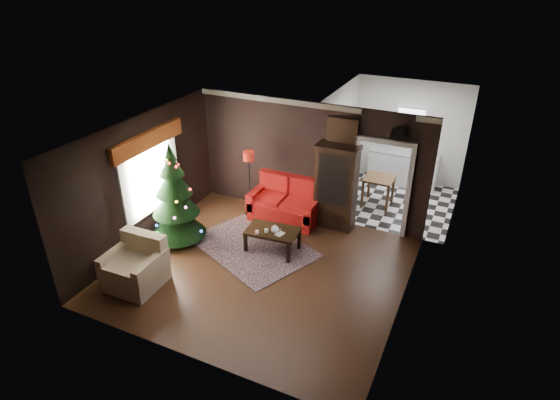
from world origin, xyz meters
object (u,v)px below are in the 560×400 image
at_px(floor_lamp, 250,184).
at_px(kitchen_table, 378,191).
at_px(armchair, 134,265).
at_px(teapot, 275,229).
at_px(loveseat, 285,200).
at_px(christmas_tree, 175,197).
at_px(curio_cabinet, 336,189).
at_px(wall_clock, 399,133).
at_px(coffee_table, 272,240).

distance_m(floor_lamp, kitchen_table, 3.24).
distance_m(armchair, teapot, 2.84).
bearing_deg(floor_lamp, loveseat, 10.26).
bearing_deg(loveseat, christmas_tree, -134.27).
relative_size(floor_lamp, christmas_tree, 0.71).
bearing_deg(armchair, curio_cabinet, 52.73).
distance_m(loveseat, teapot, 1.45).
xyz_separation_m(christmas_tree, wall_clock, (4.11, 2.20, 1.33)).
bearing_deg(wall_clock, kitchen_table, 113.75).
relative_size(floor_lamp, teapot, 8.85).
height_order(curio_cabinet, teapot, curio_cabinet).
xyz_separation_m(wall_clock, kitchen_table, (-0.55, 1.25, -2.00)).
height_order(curio_cabinet, kitchen_table, curio_cabinet).
relative_size(armchair, coffee_table, 0.93).
bearing_deg(teapot, coffee_table, 142.75).
bearing_deg(teapot, kitchen_table, 65.27).
xyz_separation_m(coffee_table, teapot, (0.09, -0.07, 0.33)).
bearing_deg(coffee_table, kitchen_table, 63.27).
distance_m(loveseat, kitchen_table, 2.45).
bearing_deg(loveseat, coffee_table, -77.04).
distance_m(floor_lamp, christmas_tree, 1.89).
relative_size(wall_clock, kitchen_table, 0.43).
bearing_deg(curio_cabinet, coffee_table, -118.77).
height_order(loveseat, wall_clock, wall_clock).
distance_m(loveseat, coffee_table, 1.38).
bearing_deg(kitchen_table, floor_lamp, -145.79).
xyz_separation_m(curio_cabinet, christmas_tree, (-2.91, -2.02, 0.10)).
distance_m(coffee_table, teapot, 0.35).
bearing_deg(loveseat, floor_lamp, -169.74).
xyz_separation_m(christmas_tree, teapot, (2.16, 0.41, -0.46)).
distance_m(teapot, kitchen_table, 3.36).
relative_size(christmas_tree, kitchen_table, 3.05).
relative_size(loveseat, teapot, 9.24).
relative_size(floor_lamp, armchair, 1.61).
height_order(loveseat, teapot, loveseat).
bearing_deg(christmas_tree, loveseat, 45.73).
relative_size(armchair, kitchen_table, 1.35).
relative_size(christmas_tree, armchair, 2.27).
height_order(floor_lamp, teapot, floor_lamp).
xyz_separation_m(loveseat, armchair, (-1.54, -3.47, -0.04)).
relative_size(loveseat, armchair, 1.68).
bearing_deg(coffee_table, wall_clock, 40.07).
xyz_separation_m(loveseat, wall_clock, (2.35, 0.40, 1.88)).
height_order(loveseat, curio_cabinet, curio_cabinet).
bearing_deg(christmas_tree, armchair, -82.36).
relative_size(curio_cabinet, kitchen_table, 2.53).
xyz_separation_m(teapot, wall_clock, (1.95, 1.79, 1.79)).
distance_m(curio_cabinet, wall_clock, 1.88).
bearing_deg(coffee_table, christmas_tree, -166.81).
bearing_deg(kitchen_table, coffee_table, -116.73).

